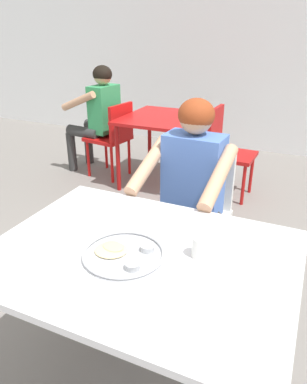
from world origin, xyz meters
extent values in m
cube|color=white|center=(0.00, 3.93, 1.70)|extent=(12.00, 0.12, 3.40)
cube|color=silver|center=(-0.01, 0.00, 0.73)|extent=(1.21, 0.90, 0.03)
cylinder|color=#B2B2B7|center=(-0.56, 0.39, 0.36)|extent=(0.04, 0.04, 0.72)
cylinder|color=#B2B2B7|center=(0.53, 0.39, 0.36)|extent=(0.04, 0.04, 0.72)
cylinder|color=#B7BABF|center=(-0.06, -0.05, 0.75)|extent=(0.32, 0.32, 0.01)
torus|color=#B7BABF|center=(-0.06, -0.05, 0.76)|extent=(0.32, 0.32, 0.01)
cylinder|color=#B2B5BA|center=(0.01, -0.11, 0.77)|extent=(0.06, 0.06, 0.02)
cylinder|color=#9E4714|center=(0.01, -0.11, 0.77)|extent=(0.05, 0.05, 0.01)
cylinder|color=#B2B5BA|center=(0.01, 0.02, 0.77)|extent=(0.06, 0.06, 0.02)
cylinder|color=maroon|center=(0.01, 0.02, 0.77)|extent=(0.05, 0.05, 0.01)
ellipsoid|color=#E5C689|center=(-0.12, -0.05, 0.76)|extent=(0.15, 0.14, 0.01)
ellipsoid|color=#D5BE7F|center=(-0.12, -0.03, 0.77)|extent=(0.11, 0.09, 0.01)
cylinder|color=white|center=(0.21, 0.07, 0.79)|extent=(0.07, 0.07, 0.09)
cylinder|color=#593319|center=(0.21, 0.07, 0.82)|extent=(0.06, 0.06, 0.02)
cube|color=silver|center=(-0.07, 0.88, 0.45)|extent=(0.42, 0.40, 0.04)
cube|color=silver|center=(-0.07, 1.06, 0.67)|extent=(0.38, 0.05, 0.42)
cylinder|color=silver|center=(0.08, 0.72, 0.21)|extent=(0.03, 0.03, 0.43)
cylinder|color=silver|center=(-0.24, 0.74, 0.21)|extent=(0.03, 0.03, 0.43)
cylinder|color=silver|center=(0.09, 1.03, 0.21)|extent=(0.03, 0.03, 0.43)
cylinder|color=silver|center=(-0.23, 1.04, 0.21)|extent=(0.03, 0.03, 0.43)
cylinder|color=#2B2B2B|center=(0.06, 0.43, 0.23)|extent=(0.10, 0.10, 0.46)
cylinder|color=#2B2B2B|center=(0.07, 0.62, 0.50)|extent=(0.14, 0.40, 0.12)
cylinder|color=#2B2B2B|center=(-0.24, 0.44, 0.23)|extent=(0.10, 0.10, 0.46)
cylinder|color=#2B2B2B|center=(-0.23, 0.64, 0.50)|extent=(0.14, 0.40, 0.12)
cube|color=#4C72C6|center=(-0.07, 0.83, 0.76)|extent=(0.35, 0.21, 0.50)
cylinder|color=tan|center=(0.12, 0.64, 0.86)|extent=(0.10, 0.46, 0.25)
cylinder|color=tan|center=(-0.29, 0.66, 0.86)|extent=(0.10, 0.46, 0.25)
sphere|color=tan|center=(-0.07, 0.83, 1.11)|extent=(0.19, 0.19, 0.19)
ellipsoid|color=maroon|center=(-0.07, 0.83, 1.12)|extent=(0.21, 0.20, 0.18)
cube|color=#B71414|center=(-0.89, 2.30, 0.71)|extent=(0.79, 0.88, 0.03)
cylinder|color=maroon|center=(-1.22, 1.92, 0.35)|extent=(0.04, 0.04, 0.69)
cylinder|color=maroon|center=(-0.56, 1.92, 0.35)|extent=(0.04, 0.04, 0.69)
cylinder|color=maroon|center=(-1.22, 2.68, 0.35)|extent=(0.04, 0.04, 0.69)
cylinder|color=maroon|center=(-0.56, 2.68, 0.35)|extent=(0.04, 0.04, 0.69)
cube|color=red|center=(-1.53, 2.25, 0.43)|extent=(0.47, 0.45, 0.04)
cube|color=red|center=(-1.34, 2.22, 0.64)|extent=(0.09, 0.37, 0.38)
cylinder|color=red|center=(-1.72, 2.12, 0.21)|extent=(0.03, 0.03, 0.41)
cylinder|color=red|center=(-1.68, 2.43, 0.21)|extent=(0.03, 0.03, 0.41)
cylinder|color=red|center=(-1.39, 2.07, 0.21)|extent=(0.03, 0.03, 0.41)
cylinder|color=red|center=(-1.34, 2.38, 0.21)|extent=(0.03, 0.03, 0.41)
cube|color=#AB1312|center=(-0.15, 2.28, 0.42)|extent=(0.43, 0.41, 0.04)
cube|color=#AB1312|center=(-0.34, 2.29, 0.65)|extent=(0.05, 0.38, 0.43)
cylinder|color=#AB1312|center=(0.03, 2.43, 0.20)|extent=(0.03, 0.03, 0.40)
cylinder|color=#AB1312|center=(0.01, 2.11, 0.20)|extent=(0.03, 0.03, 0.40)
cylinder|color=#AB1312|center=(-0.31, 2.44, 0.20)|extent=(0.03, 0.03, 0.40)
cylinder|color=#AB1312|center=(-0.32, 2.13, 0.20)|extent=(0.03, 0.03, 0.40)
cylinder|color=#313131|center=(-2.01, 2.20, 0.23)|extent=(0.10, 0.10, 0.45)
cylinder|color=#313131|center=(-1.81, 2.18, 0.49)|extent=(0.41, 0.17, 0.12)
cylinder|color=#313131|center=(-1.97, 2.50, 0.23)|extent=(0.10, 0.10, 0.45)
cylinder|color=#313131|center=(-1.77, 2.47, 0.49)|extent=(0.41, 0.17, 0.12)
cube|color=#339959|center=(-1.59, 2.30, 0.74)|extent=(0.24, 0.36, 0.50)
cylinder|color=tan|center=(-1.79, 2.12, 0.84)|extent=(0.46, 0.13, 0.25)
cylinder|color=tan|center=(-1.74, 2.53, 0.84)|extent=(0.46, 0.13, 0.25)
sphere|color=tan|center=(-1.59, 2.30, 1.09)|extent=(0.19, 0.19, 0.19)
ellipsoid|color=black|center=(-1.59, 2.30, 1.10)|extent=(0.21, 0.20, 0.18)
camera|label=1|loc=(0.53, -1.07, 1.57)|focal=33.86mm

